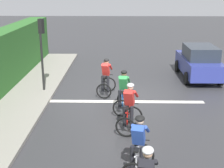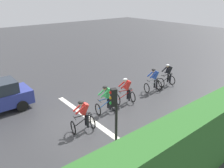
# 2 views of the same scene
# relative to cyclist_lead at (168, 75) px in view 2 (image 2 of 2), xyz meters

# --- Properties ---
(ground_plane) EXTENTS (80.00, 80.00, 0.00)m
(ground_plane) POSITION_rel_cyclist_lead_xyz_m (0.44, -7.43, -0.80)
(ground_plane) COLOR #333335
(sidewalk_kerb) EXTENTS (2.80, 21.89, 0.12)m
(sidewalk_kerb) POSITION_rel_cyclist_lead_xyz_m (4.88, -5.43, -0.74)
(sidewalk_kerb) COLOR gray
(sidewalk_kerb) RESTS_ON ground
(stone_wall_low) EXTENTS (0.44, 21.89, 0.70)m
(stone_wall_low) POSITION_rel_cyclist_lead_xyz_m (5.78, -5.43, -0.45)
(stone_wall_low) COLOR gray
(stone_wall_low) RESTS_ON ground
(hedge_wall) EXTENTS (1.10, 21.89, 2.68)m
(hedge_wall) POSITION_rel_cyclist_lead_xyz_m (6.08, -5.43, 0.54)
(hedge_wall) COLOR #2D6628
(hedge_wall) RESTS_ON ground
(road_marking_stop_line) EXTENTS (7.00, 0.30, 0.01)m
(road_marking_stop_line) POSITION_rel_cyclist_lead_xyz_m (0.44, -7.10, -0.79)
(road_marking_stop_line) COLOR silver
(road_marking_stop_line) RESTS_ON ground
(cyclist_lead) EXTENTS (0.86, 1.18, 1.66)m
(cyclist_lead) POSITION_rel_cyclist_lead_xyz_m (0.00, 0.00, 0.00)
(cyclist_lead) COLOR black
(cyclist_lead) RESTS_ON ground
(cyclist_second) EXTENTS (0.93, 1.22, 1.66)m
(cyclist_second) POSITION_rel_cyclist_lead_xyz_m (0.06, -1.57, 0.00)
(cyclist_second) COLOR black
(cyclist_second) RESTS_ON ground
(cyclist_mid) EXTENTS (0.96, 1.23, 1.66)m
(cyclist_mid) POSITION_rel_cyclist_lead_xyz_m (0.20, -4.27, 0.00)
(cyclist_mid) COLOR black
(cyclist_mid) RESTS_ON ground
(cyclist_fourth) EXTENTS (0.84, 1.17, 1.66)m
(cyclist_fourth) POSITION_rel_cyclist_lead_xyz_m (0.37, -5.93, 0.00)
(cyclist_fourth) COLOR black
(cyclist_fourth) RESTS_ON ground
(cyclist_trailing) EXTENTS (0.86, 1.18, 1.66)m
(cyclist_trailing) POSITION_rel_cyclist_lead_xyz_m (1.12, -7.93, 0.00)
(cyclist_trailing) COLOR black
(cyclist_trailing) RESTS_ON ground
(traffic_light_near_crossing) EXTENTS (0.26, 0.30, 3.34)m
(traffic_light_near_crossing) POSITION_rel_cyclist_lead_xyz_m (3.98, -8.34, 1.43)
(traffic_light_near_crossing) COLOR black
(traffic_light_near_crossing) RESTS_ON ground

